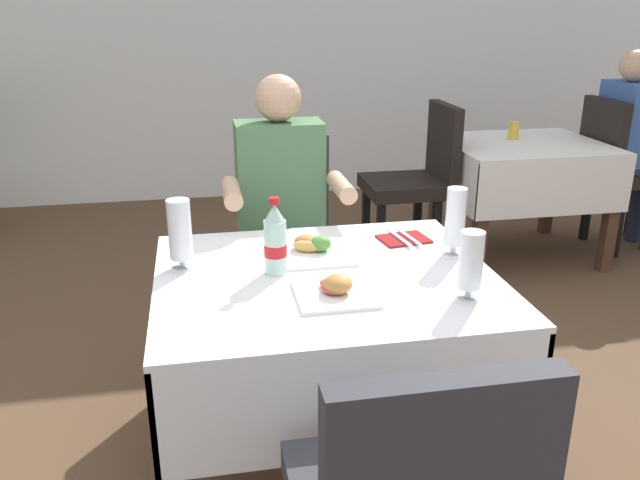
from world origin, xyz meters
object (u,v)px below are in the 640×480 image
object	(u,v)px
background_chair_left	(417,175)
plate_near_camera	(337,289)
beer_glass_middle	(455,221)
beer_glass_right	(471,264)
chair_far_diner_seat	(288,235)
cola_bottle_primary	(275,241)
seated_diner_far	(282,209)
beer_glass_left	(180,234)
background_patron	(632,140)
background_table_tumbler	(514,130)
plate_far_diner	(313,248)
background_chair_right	(621,165)
napkin_cutlery_set	(404,239)
background_dining_table	(522,171)
main_dining_table	(326,322)

from	to	relation	value
background_chair_left	plate_near_camera	bearing A→B (deg)	-115.22
beer_glass_middle	beer_glass_right	bearing A→B (deg)	-104.63
chair_far_diner_seat	cola_bottle_primary	distance (m)	0.87
plate_near_camera	beer_glass_right	xyz separation A→B (m)	(0.37, -0.09, 0.09)
chair_far_diner_seat	seated_diner_far	distance (m)	0.20
beer_glass_left	background_patron	bearing A→B (deg)	30.61
cola_bottle_primary	chair_far_diner_seat	bearing A→B (deg)	79.30
cola_bottle_primary	background_table_tumbler	distance (m)	2.51
chair_far_diner_seat	plate_far_diner	size ratio (longest dim) A/B	3.82
chair_far_diner_seat	background_chair_right	world-z (taller)	same
beer_glass_right	background_patron	size ratio (longest dim) A/B	0.16
beer_glass_middle	napkin_cutlery_set	xyz separation A→B (m)	(-0.12, 0.17, -0.12)
background_dining_table	background_patron	distance (m)	0.75
beer_glass_middle	napkin_cutlery_set	size ratio (longest dim) A/B	1.19
plate_near_camera	background_chair_left	distance (m)	2.13
background_chair_right	cola_bottle_primary	bearing A→B (deg)	-144.49
background_patron	background_table_tumbler	bearing A→B (deg)	171.81
beer_glass_right	seated_diner_far	bearing A→B (deg)	112.39
seated_diner_far	background_dining_table	xyz separation A→B (m)	(1.62, 1.02, -0.17)
background_chair_right	background_patron	bearing A→B (deg)	0.00
plate_near_camera	napkin_cutlery_set	distance (m)	0.53
seated_diner_far	napkin_cutlery_set	world-z (taller)	seated_diner_far
beer_glass_right	background_dining_table	bearing A→B (deg)	58.92
background_table_tumbler	beer_glass_left	bearing A→B (deg)	-139.05
plate_far_diner	background_chair_right	distance (m)	2.78
beer_glass_left	main_dining_table	bearing A→B (deg)	-17.17
chair_far_diner_seat	seated_diner_far	size ratio (longest dim) A/B	0.77
beer_glass_right	background_chair_left	distance (m)	2.10
seated_diner_far	beer_glass_middle	xyz separation A→B (m)	(0.50, -0.65, 0.13)
seated_diner_far	background_table_tumbler	world-z (taller)	seated_diner_far
chair_far_diner_seat	beer_glass_middle	bearing A→B (deg)	-59.02
background_patron	background_chair_left	bearing A→B (deg)	-180.00
chair_far_diner_seat	plate_near_camera	world-z (taller)	chair_far_diner_seat
background_table_tumbler	background_chair_left	bearing A→B (deg)	-170.60
beer_glass_middle	background_chair_right	size ratio (longest dim) A/B	0.24
plate_near_camera	beer_glass_right	bearing A→B (deg)	-14.05
chair_far_diner_seat	beer_glass_right	distance (m)	1.19
plate_far_diner	background_chair_left	world-z (taller)	background_chair_left
background_chair_right	background_patron	size ratio (longest dim) A/B	0.77
background_chair_left	background_table_tumbler	world-z (taller)	background_chair_left
main_dining_table	plate_near_camera	world-z (taller)	plate_near_camera
seated_diner_far	napkin_cutlery_set	bearing A→B (deg)	-52.24
background_chair_left	background_table_tumbler	xyz separation A→B (m)	(0.65, 0.11, 0.22)
plate_near_camera	background_dining_table	size ratio (longest dim) A/B	0.24
seated_diner_far	background_table_tumbler	size ratio (longest dim) A/B	11.45
seated_diner_far	chair_far_diner_seat	bearing A→B (deg)	70.10
background_chair_left	beer_glass_middle	bearing A→B (deg)	-104.98
background_chair_left	main_dining_table	bearing A→B (deg)	-117.16
background_chair_right	background_table_tumbler	bearing A→B (deg)	171.25
cola_bottle_primary	background_dining_table	xyz separation A→B (m)	(1.74, 1.72, -0.29)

